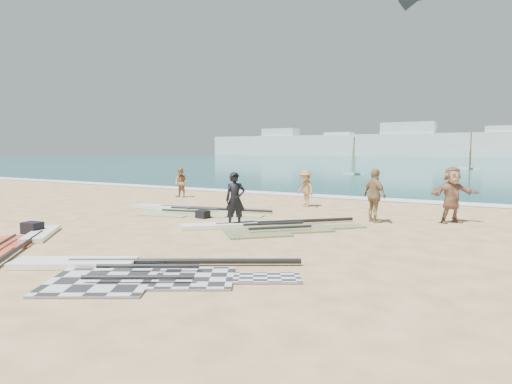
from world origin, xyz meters
The scene contains 17 objects.
ground centered at (0.00, 0.00, 0.00)m, with size 300.00×300.00×0.00m, color #D7B57E.
sea centered at (0.00, 132.00, 0.00)m, with size 300.00×240.00×0.06m, color #0D505E.
surf_line centered at (0.00, 12.30, 0.00)m, with size 300.00×1.20×0.04m, color white.
far_town centered at (-15.72, 150.00, 4.49)m, with size 160.00×8.00×12.00m.
rig_grey centered at (1.17, -2.89, 0.05)m, with size 6.05×4.21×0.20m.
rig_green centered at (-3.24, 4.47, 0.05)m, with size 6.10×3.01×0.20m.
rig_orange centered at (1.19, 2.65, 0.05)m, with size 5.26×4.62×0.20m.
rig_red centered at (-3.36, -2.45, 0.05)m, with size 4.08×4.75×0.20m.
gear_bag_near centered at (-4.25, -1.32, 0.17)m, with size 0.55×0.40×0.35m, color black.
gear_bag_far centered at (-1.58, 3.48, 0.14)m, with size 0.47×0.33×0.28m, color black.
person_wetsuit centered at (0.40, 2.53, 0.88)m, with size 0.64×0.42×1.76m, color black.
beachgoer_left centered at (-6.60, 8.42, 0.76)m, with size 0.74×0.58×1.53m, color #A2754F.
beachgoer_mid centered at (0.44, 8.21, 0.80)m, with size 1.04×0.60×1.61m, color #AB7C4D.
beachgoer_back centered at (4.07, 5.60, 0.92)m, with size 1.08×0.45×1.84m, color #95764E.
beachgoer_right centered at (6.35, 6.77, 0.96)m, with size 1.78×0.57×1.92m, color #A07157.
windsurfer_left centered at (-4.72, 32.77, 1.15)m, with size 2.13×2.34×3.78m.
windsurfer_centre centered at (4.72, 51.86, 1.35)m, with size 2.58×3.16×4.70m.
Camera 1 is at (7.59, -8.93, 2.47)m, focal length 30.00 mm.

